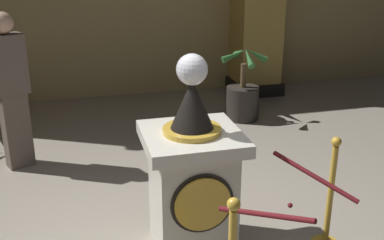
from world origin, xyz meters
TOP-DOWN VIEW (x-y plane):
  - pedestal_clock at (0.33, 0.27)m, footprint 0.76×0.76m
  - stanchion_far at (1.42, -0.01)m, footprint 0.24×0.24m
  - velvet_rope at (0.86, -0.41)m, footprint 1.00×0.99m
  - potted_palm_right at (1.82, 3.11)m, footprint 0.68×0.66m
  - bystander_guest at (-1.18, 2.28)m, footprint 0.42×0.35m

SIDE VIEW (x-z plane):
  - potted_palm_right at x=1.82m, z-range -0.22..0.87m
  - stanchion_far at x=1.42m, z-range -0.15..0.84m
  - pedestal_clock at x=0.33m, z-range -0.18..1.47m
  - velvet_rope at x=0.86m, z-range 0.68..0.90m
  - bystander_guest at x=-1.18m, z-range 0.06..1.80m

